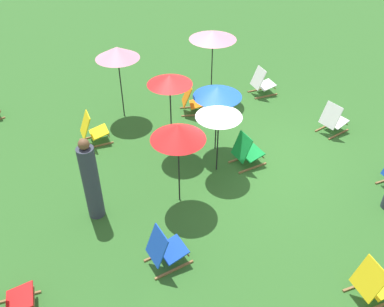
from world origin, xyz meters
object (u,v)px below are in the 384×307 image
(deckchair_7, at_px, (333,120))
(umbrella_2, at_px, (217,92))
(umbrella_1, at_px, (213,35))
(deckchair_10, at_px, (373,283))
(umbrella_5, at_px, (178,132))
(umbrella_3, at_px, (219,112))
(deckchair_5, at_px, (165,249))
(deckchair_3, at_px, (262,83))
(person_1, at_px, (91,181))
(deckchair_4, at_px, (192,100))
(umbrella_4, at_px, (117,53))
(deckchair_2, at_px, (7,298))
(umbrella_0, at_px, (170,80))
(deckchair_0, at_px, (92,130))
(deckchair_6, at_px, (247,151))

(deckchair_7, bearing_deg, umbrella_2, 68.24)
(umbrella_1, bearing_deg, deckchair_10, 174.79)
(umbrella_5, bearing_deg, umbrella_3, -64.08)
(deckchair_5, bearing_deg, umbrella_3, -51.83)
(deckchair_3, height_order, person_1, person_1)
(umbrella_2, xyz_separation_m, umbrella_5, (-1.31, 1.51, 0.14))
(deckchair_3, xyz_separation_m, deckchair_7, (-2.48, -0.56, 0.00))
(deckchair_5, height_order, deckchair_10, same)
(deckchair_4, bearing_deg, deckchair_5, 168.09)
(deckchair_5, distance_m, umbrella_4, 5.38)
(deckchair_7, height_order, umbrella_4, umbrella_4)
(deckchair_7, bearing_deg, umbrella_3, 81.83)
(deckchair_2, relative_size, umbrella_0, 0.42)
(deckchair_5, relative_size, umbrella_4, 0.42)
(deckchair_4, height_order, umbrella_1, umbrella_1)
(deckchair_2, height_order, umbrella_3, umbrella_3)
(deckchair_0, height_order, deckchair_5, same)
(deckchair_5, bearing_deg, umbrella_2, -47.17)
(deckchair_10, relative_size, umbrella_2, 0.49)
(deckchair_0, relative_size, deckchair_6, 1.00)
(deckchair_3, distance_m, umbrella_5, 5.30)
(deckchair_2, height_order, umbrella_2, umbrella_2)
(deckchair_3, relative_size, umbrella_5, 0.44)
(umbrella_0, bearing_deg, deckchair_0, 56.70)
(deckchair_2, bearing_deg, deckchair_0, -23.30)
(deckchair_5, distance_m, umbrella_5, 2.13)
(umbrella_2, bearing_deg, deckchair_6, -157.34)
(deckchair_3, xyz_separation_m, umbrella_2, (-1.88, 2.50, 1.20))
(umbrella_3, distance_m, umbrella_5, 1.30)
(umbrella_2, relative_size, umbrella_3, 1.03)
(umbrella_2, bearing_deg, deckchair_0, 60.71)
(deckchair_7, xyz_separation_m, umbrella_3, (-0.15, 3.41, 1.16))
(deckchair_5, bearing_deg, umbrella_5, -37.73)
(umbrella_0, height_order, person_1, umbrella_0)
(umbrella_1, bearing_deg, deckchair_2, 129.30)
(deckchair_7, relative_size, umbrella_3, 0.51)
(deckchair_7, relative_size, umbrella_1, 0.42)
(deckchair_10, bearing_deg, umbrella_5, 33.18)
(deckchair_10, height_order, umbrella_3, umbrella_3)
(deckchair_10, bearing_deg, deckchair_5, 58.03)
(deckchair_10, distance_m, umbrella_5, 4.15)
(deckchair_10, relative_size, umbrella_4, 0.42)
(umbrella_3, xyz_separation_m, umbrella_5, (-0.56, 1.16, 0.18))
(umbrella_4, bearing_deg, person_1, 154.72)
(umbrella_4, bearing_deg, deckchair_5, 171.18)
(deckchair_5, xyz_separation_m, umbrella_1, (5.05, -3.44, 1.51))
(deckchair_3, height_order, deckchair_7, same)
(umbrella_2, distance_m, umbrella_4, 2.89)
(deckchair_7, bearing_deg, umbrella_1, 23.76)
(deckchair_6, relative_size, deckchair_7, 1.00)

